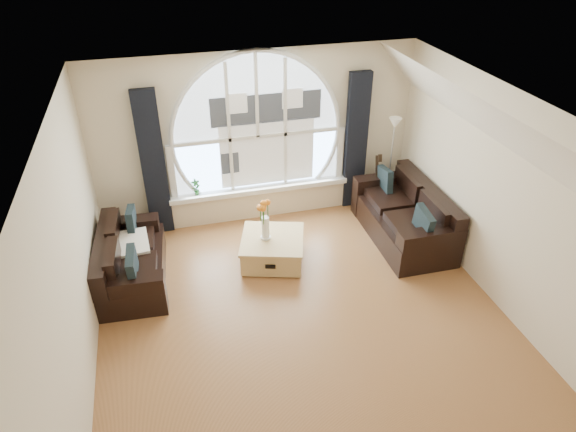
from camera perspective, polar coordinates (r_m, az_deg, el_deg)
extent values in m
cube|color=brown|center=(6.49, 2.10, -12.03)|extent=(5.00, 5.50, 0.01)
cube|color=silver|center=(5.00, 2.71, 10.78)|extent=(5.00, 5.50, 0.01)
cube|color=beige|center=(7.98, -3.47, 8.68)|extent=(5.00, 0.01, 2.70)
cube|color=beige|center=(5.55, -23.27, -5.70)|extent=(0.01, 5.50, 2.70)
cube|color=beige|center=(6.71, 23.23, 1.15)|extent=(0.01, 5.50, 2.70)
cube|color=silver|center=(6.12, 22.94, 8.84)|extent=(0.92, 5.50, 0.72)
cube|color=silver|center=(7.85, -3.49, 10.44)|extent=(2.60, 0.06, 2.15)
cube|color=white|center=(8.26, -3.14, 3.07)|extent=(2.90, 0.22, 0.08)
cube|color=white|center=(7.82, -3.45, 10.36)|extent=(2.76, 0.08, 2.15)
cube|color=silver|center=(7.91, -2.36, 9.68)|extent=(1.70, 0.02, 1.50)
cube|color=black|center=(7.83, -14.82, 5.53)|extent=(0.35, 0.12, 2.30)
cube|color=black|center=(8.39, 7.61, 8.18)|extent=(0.35, 0.12, 2.30)
cube|color=black|center=(7.22, -17.17, -4.31)|extent=(0.93, 1.69, 0.73)
cube|color=black|center=(7.96, 12.81, 0.11)|extent=(0.97, 1.91, 0.84)
cube|color=tan|center=(7.37, -1.74, -3.61)|extent=(1.10, 1.10, 0.43)
cube|color=silver|center=(7.27, -17.49, -3.10)|extent=(0.59, 0.59, 0.10)
cube|color=white|center=(7.06, -2.57, 0.12)|extent=(0.24, 0.24, 0.70)
cube|color=#B2B2B2|center=(8.54, 11.36, 5.67)|extent=(0.24, 0.24, 1.60)
cube|color=brown|center=(8.56, 9.66, 3.88)|extent=(0.37, 0.26, 1.06)
imported|color=#1E6023|center=(8.06, -10.26, 3.20)|extent=(0.17, 0.14, 0.27)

